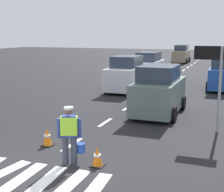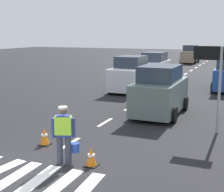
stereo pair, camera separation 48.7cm
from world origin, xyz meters
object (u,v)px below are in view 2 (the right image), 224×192
Objects in this scene: traffic_cone_far at (45,136)px; car_outgoing_ahead at (160,92)px; car_oncoming_second at (154,67)px; traffic_cone_near at (91,157)px; car_oncoming_third at (190,55)px; road_worker at (64,132)px; lane_direction_sign at (214,68)px; car_oncoming_lead at (131,75)px.

traffic_cone_far is 0.15× the size of car_outgoing_ahead.
car_outgoing_ahead is at bearing -73.06° from car_oncoming_second.
traffic_cone_near is 0.14× the size of car_outgoing_ahead.
road_worker is at bearing -86.01° from car_oncoming_third.
lane_direction_sign reaches higher than car_oncoming_second.
car_oncoming_lead reaches higher than car_oncoming_third.
road_worker is 6.84m from car_outgoing_ahead.
lane_direction_sign reaches higher than road_worker.
road_worker is 0.52× the size of lane_direction_sign.
car_oncoming_third is (-0.90, 32.78, 0.73)m from traffic_cone_far.
road_worker is at bearing -125.87° from lane_direction_sign.
lane_direction_sign is 6.45m from traffic_cone_far.
road_worker is 3.04× the size of traffic_cone_near.
car_oncoming_third reaches higher than road_worker.
road_worker reaches higher than traffic_cone_far.
car_oncoming_lead is at bearing -89.88° from car_oncoming_second.
car_oncoming_lead is 5.55m from car_oncoming_second.
traffic_cone_near is 0.14× the size of car_oncoming_second.
traffic_cone_near is 2.44m from traffic_cone_far.
car_oncoming_lead is at bearing 128.22° from lane_direction_sign.
road_worker is 1.97m from traffic_cone_far.
car_oncoming_third is 1.01× the size of car_oncoming_second.
car_oncoming_second is at bearing -89.93° from car_oncoming_third.
traffic_cone_far is at bearing -85.47° from car_oncoming_lead.
car_oncoming_lead reaches higher than car_oncoming_second.
road_worker is 2.78× the size of traffic_cone_far.
car_outgoing_ahead is (0.97, 6.77, 0.11)m from road_worker.
car_outgoing_ahead is at bearing 81.83° from road_worker.
traffic_cone_near is 17.79m from car_oncoming_second.
car_oncoming_third reaches higher than traffic_cone_near.
lane_direction_sign is 3.46m from car_outgoing_ahead.
car_oncoming_second is at bearing 97.57° from road_worker.
car_outgoing_ahead reaches higher than car_oncoming_lead.
car_outgoing_ahead is 11.38m from car_oncoming_second.
traffic_cone_far is at bearing -143.71° from lane_direction_sign.
car_oncoming_third is 16.29m from car_oncoming_second.
traffic_cone_far is at bearing -88.43° from car_oncoming_third.
car_oncoming_lead is 0.97× the size of car_outgoing_ahead.
traffic_cone_near is at bearing -24.47° from traffic_cone_far.
car_oncoming_lead reaches higher than traffic_cone_far.
car_outgoing_ahead is at bearing 88.11° from traffic_cone_near.
car_outgoing_ahead is at bearing 66.50° from traffic_cone_far.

